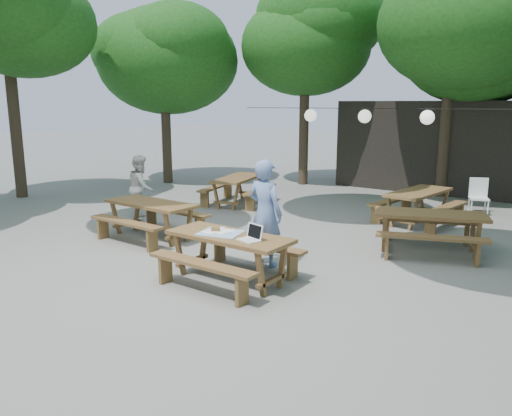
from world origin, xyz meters
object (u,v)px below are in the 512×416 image
object	(u,v)px
picnic_table_nw	(151,219)
plastic_chair	(478,204)
woman	(265,213)
second_person	(141,187)
main_picnic_table	(229,257)

from	to	relation	value
picnic_table_nw	plastic_chair	distance (m)	8.04
woman	second_person	size ratio (longest dim) A/B	1.19
main_picnic_table	plastic_chair	bearing A→B (deg)	74.95
picnic_table_nw	second_person	size ratio (longest dim) A/B	1.32
main_picnic_table	picnic_table_nw	bearing A→B (deg)	160.40
second_person	picnic_table_nw	bearing A→B (deg)	-165.79
woman	second_person	world-z (taller)	woman
picnic_table_nw	plastic_chair	size ratio (longest dim) A/B	2.23
main_picnic_table	picnic_table_nw	size ratio (longest dim) A/B	0.99
main_picnic_table	second_person	bearing A→B (deg)	154.47
picnic_table_nw	woman	size ratio (longest dim) A/B	1.10
main_picnic_table	plastic_chair	world-z (taller)	plastic_chair
second_person	plastic_chair	xyz separation A→B (m)	(6.46, 5.27, -0.51)
plastic_chair	picnic_table_nw	bearing A→B (deg)	-149.57
second_person	plastic_chair	size ratio (longest dim) A/B	1.70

